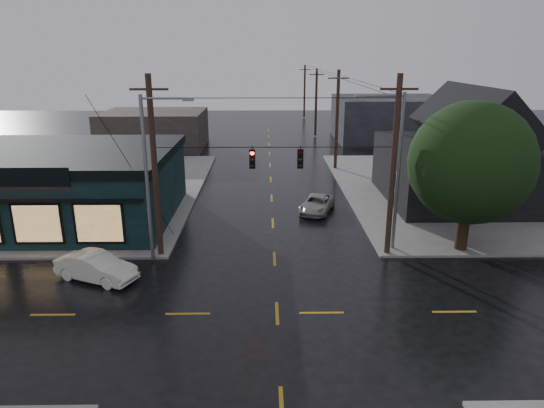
{
  "coord_description": "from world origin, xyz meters",
  "views": [
    {
      "loc": [
        -0.51,
        -19.24,
        11.15
      ],
      "look_at": [
        -0.15,
        5.4,
        3.44
      ],
      "focal_mm": 32.0,
      "sensor_mm": 36.0,
      "label": 1
    }
  ],
  "objects_px": {
    "sedan_cream": "(96,267)",
    "corner_tree": "(471,163)",
    "suv_silver": "(317,204)",
    "utility_pole_nw": "(161,256)",
    "utility_pole_ne": "(387,255)"
  },
  "relations": [
    {
      "from": "sedan_cream",
      "to": "utility_pole_ne",
      "type": "bearing_deg",
      "value": -56.01
    },
    {
      "from": "sedan_cream",
      "to": "suv_silver",
      "type": "height_order",
      "value": "sedan_cream"
    },
    {
      "from": "corner_tree",
      "to": "utility_pole_ne",
      "type": "bearing_deg",
      "value": -173.61
    },
    {
      "from": "corner_tree",
      "to": "sedan_cream",
      "type": "xyz_separation_m",
      "value": [
        -20.13,
        -3.51,
        -4.57
      ]
    },
    {
      "from": "corner_tree",
      "to": "utility_pole_ne",
      "type": "xyz_separation_m",
      "value": [
        -4.47,
        -0.5,
        -5.28
      ]
    },
    {
      "from": "utility_pole_nw",
      "to": "sedan_cream",
      "type": "relative_size",
      "value": 2.35
    },
    {
      "from": "utility_pole_nw",
      "to": "utility_pole_ne",
      "type": "distance_m",
      "value": 13.0
    },
    {
      "from": "sedan_cream",
      "to": "corner_tree",
      "type": "bearing_deg",
      "value": -57.0
    },
    {
      "from": "suv_silver",
      "to": "corner_tree",
      "type": "bearing_deg",
      "value": -25.0
    },
    {
      "from": "utility_pole_ne",
      "to": "sedan_cream",
      "type": "relative_size",
      "value": 2.35
    },
    {
      "from": "corner_tree",
      "to": "utility_pole_nw",
      "type": "xyz_separation_m",
      "value": [
        -17.47,
        -0.5,
        -5.28
      ]
    },
    {
      "from": "corner_tree",
      "to": "suv_silver",
      "type": "distance_m",
      "value": 11.7
    },
    {
      "from": "corner_tree",
      "to": "sedan_cream",
      "type": "relative_size",
      "value": 1.99
    },
    {
      "from": "utility_pole_ne",
      "to": "suv_silver",
      "type": "relative_size",
      "value": 2.39
    },
    {
      "from": "suv_silver",
      "to": "utility_pole_ne",
      "type": "bearing_deg",
      "value": -48.83
    }
  ]
}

